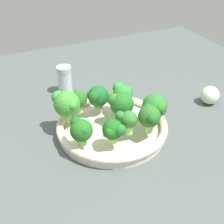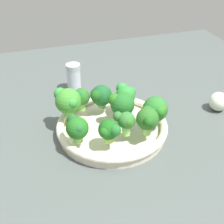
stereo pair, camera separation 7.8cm
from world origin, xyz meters
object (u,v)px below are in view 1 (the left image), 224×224
object	(u,v)px
broccoli_floret_2	(155,107)
broccoli_floret_9	(113,131)
broccoli_floret_0	(121,103)
pepper_shaker	(65,80)
broccoli_floret_1	(122,94)
broccoli_floret_4	(66,104)
broccoli_floret_8	(127,120)
garlic_bulb	(210,95)
bowl	(112,127)
broccoli_floret_5	(149,116)
broccoli_floret_6	(81,130)
broccoli_floret_7	(97,96)
broccoli_floret_3	(78,99)

from	to	relation	value
broccoli_floret_2	broccoli_floret_9	bearing A→B (deg)	105.34
broccoli_floret_0	pepper_shaker	xyz separation A→B (cm)	(24.67, 7.28, -3.56)
broccoli_floret_1	broccoli_floret_4	xyz separation A→B (cm)	(0.68, 15.20, 0.68)
broccoli_floret_0	broccoli_floret_8	xyz separation A→B (cm)	(-6.54, 1.71, -0.69)
broccoli_floret_4	garlic_bulb	world-z (taller)	broccoli_floret_4
broccoli_floret_1	broccoli_floret_2	size ratio (longest dim) A/B	0.97
broccoli_floret_0	broccoli_floret_2	world-z (taller)	broccoli_floret_0
broccoli_floret_1	broccoli_floret_9	xyz separation A→B (cm)	(-12.20, 8.43, -0.95)
broccoli_floret_0	broccoli_floret_1	bearing A→B (deg)	-29.90
bowl	broccoli_floret_5	size ratio (longest dim) A/B	4.00
garlic_bulb	pepper_shaker	distance (cm)	44.01
broccoli_floret_6	broccoli_floret_4	bearing A→B (deg)	-0.13
broccoli_floret_1	broccoli_floret_0	bearing A→B (deg)	150.10
broccoli_floret_4	broccoli_floret_6	xyz separation A→B (cm)	(-10.29, 0.02, -1.11)
bowl	garlic_bulb	bearing A→B (deg)	-88.02
broccoli_floret_5	garlic_bulb	bearing A→B (deg)	-72.57
garlic_bulb	pepper_shaker	size ratio (longest dim) A/B	0.62
broccoli_floret_2	bowl	bearing A→B (deg)	69.19
bowl	broccoli_floret_7	world-z (taller)	broccoli_floret_7
bowl	broccoli_floret_2	size ratio (longest dim) A/B	3.93
broccoli_floret_7	broccoli_floret_6	bearing A→B (deg)	143.76
broccoli_floret_2	broccoli_floret_3	bearing A→B (deg)	54.03
broccoli_floret_8	garlic_bulb	world-z (taller)	broccoli_floret_8
broccoli_floret_8	broccoli_floret_9	size ratio (longest dim) A/B	1.05
broccoli_floret_2	broccoli_floret_4	bearing A→B (deg)	65.34
garlic_bulb	broccoli_floret_3	bearing A→B (deg)	79.96
broccoli_floret_4	broccoli_floret_8	size ratio (longest dim) A/B	1.35
broccoli_floret_4	broccoli_floret_8	world-z (taller)	broccoli_floret_4
broccoli_floret_1	broccoli_floret_3	size ratio (longest dim) A/B	1.12
broccoli_floret_2	broccoli_floret_3	xyz separation A→B (cm)	(11.77, 16.22, -0.05)
broccoli_floret_2	broccoli_floret_8	xyz separation A→B (cm)	(-2.01, 8.91, -0.17)
broccoli_floret_0	broccoli_floret_5	distance (cm)	8.46
broccoli_floret_6	garlic_bulb	xyz separation A→B (cm)	(6.04, -42.33, -4.64)
broccoli_floret_2	broccoli_floret_9	size ratio (longest dim) A/B	1.25
bowl	broccoli_floret_6	size ratio (longest dim) A/B	4.31
broccoli_floret_4	garlic_bulb	size ratio (longest dim) A/B	1.51
broccoli_floret_2	broccoli_floret_7	distance (cm)	15.85
broccoli_floret_2	broccoli_floret_5	bearing A→B (deg)	130.49
broccoli_floret_2	broccoli_floret_7	world-z (taller)	broccoli_floret_2
broccoli_floret_0	broccoli_floret_3	distance (cm)	11.59
bowl	broccoli_floret_9	distance (cm)	9.60
broccoli_floret_0	broccoli_floret_2	xyz separation A→B (cm)	(-4.53, -7.20, -0.52)
broccoli_floret_2	pepper_shaker	world-z (taller)	broccoli_floret_2
broccoli_floret_3	broccoli_floret_0	bearing A→B (deg)	-128.74
broccoli_floret_8	broccoli_floret_0	bearing A→B (deg)	-14.69
broccoli_floret_7	broccoli_floret_1	bearing A→B (deg)	-116.07
bowl	broccoli_floret_2	bearing A→B (deg)	-110.81
broccoli_floret_0	broccoli_floret_3	size ratio (longest dim) A/B	1.19
broccoli_floret_7	broccoli_floret_9	distance (cm)	15.33
broccoli_floret_3	pepper_shaker	size ratio (longest dim) A/B	0.71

